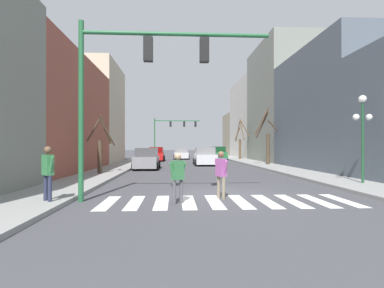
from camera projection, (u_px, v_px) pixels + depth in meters
name	position (u px, v px, depth m)	size (l,w,h in m)	color
ground_plane	(221.00, 195.00, 11.60)	(240.00, 240.00, 0.00)	#424247
sidewalk_left	(47.00, 195.00, 11.23)	(2.69, 90.00, 0.15)	gray
building_row_left	(48.00, 109.00, 21.55)	(6.00, 31.65, 10.61)	gray
building_row_right	(283.00, 116.00, 35.41)	(6.00, 55.61, 13.72)	#515B66
crosswalk_stripes	(228.00, 202.00, 10.24)	(8.55, 2.60, 0.01)	white
traffic_signal_near	(137.00, 71.00, 10.36)	(6.62, 0.28, 6.22)	#236038
traffic_signal_far	(172.00, 128.00, 47.05)	(7.25, 0.28, 6.26)	#236038
street_lamp_right_corner	(363.00, 121.00, 14.21)	(0.95, 0.36, 4.17)	#1E4C2D
car_parked_right_near	(181.00, 154.00, 42.77)	(2.21, 4.51, 1.57)	silver
car_driving_toward_lane	(218.00, 154.00, 40.90)	(2.06, 4.32, 1.80)	#236B38
car_parked_right_mid	(147.00, 159.00, 24.40)	(2.08, 4.10, 1.73)	gray
car_at_intersection	(207.00, 156.00, 34.62)	(2.16, 4.49, 1.63)	gray
car_parked_left_near	(205.00, 157.00, 29.26)	(2.19, 4.15, 1.79)	silver
car_parked_left_mid	(156.00, 154.00, 37.50)	(2.03, 4.32, 1.74)	red
pedestrian_crossing_street	(48.00, 169.00, 9.54)	(0.61, 0.58, 1.75)	#282D47
pedestrian_near_right_corner	(221.00, 171.00, 10.80)	(0.43, 0.69, 1.72)	#7A705B
pedestrian_on_right_sidewalk	(178.00, 174.00, 9.88)	(0.63, 0.51, 1.68)	#4C4C51
street_tree_right_near	(101.00, 148.00, 19.32)	(1.76, 0.88, 3.75)	#473828
street_tree_right_far	(240.00, 141.00, 39.73)	(2.03, 2.22, 5.30)	brown
street_tree_left_far	(267.00, 140.00, 28.54)	(2.86, 1.39, 5.36)	#473828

